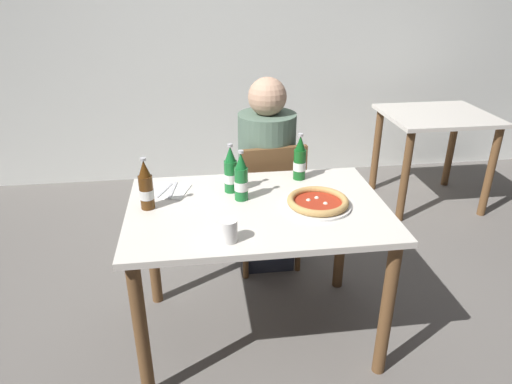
% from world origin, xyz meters
% --- Properties ---
extents(ground_plane, '(8.00, 8.00, 0.00)m').
position_xyz_m(ground_plane, '(0.00, 0.00, 0.00)').
color(ground_plane, slate).
extents(back_wall_tiled, '(7.00, 0.10, 2.60)m').
position_xyz_m(back_wall_tiled, '(0.00, 2.20, 1.30)').
color(back_wall_tiled, white).
rests_on(back_wall_tiled, ground_plane).
extents(dining_table_main, '(1.20, 0.80, 0.75)m').
position_xyz_m(dining_table_main, '(0.00, 0.00, 0.64)').
color(dining_table_main, silver).
rests_on(dining_table_main, ground_plane).
extents(chair_behind_table, '(0.44, 0.44, 0.85)m').
position_xyz_m(chair_behind_table, '(0.15, 0.61, 0.48)').
color(chair_behind_table, brown).
rests_on(chair_behind_table, ground_plane).
extents(diner_seated, '(0.34, 0.34, 1.21)m').
position_xyz_m(diner_seated, '(0.15, 0.66, 0.58)').
color(diner_seated, '#2D3342').
rests_on(diner_seated, ground_plane).
extents(dining_table_background, '(0.80, 0.70, 0.75)m').
position_xyz_m(dining_table_background, '(1.59, 1.37, 0.59)').
color(dining_table_background, silver).
rests_on(dining_table_background, ground_plane).
extents(pizza_margherita_near, '(0.31, 0.31, 0.04)m').
position_xyz_m(pizza_margherita_near, '(0.28, -0.04, 0.77)').
color(pizza_margherita_near, white).
rests_on(pizza_margherita_near, dining_table_main).
extents(beer_bottle_left, '(0.07, 0.07, 0.25)m').
position_xyz_m(beer_bottle_left, '(0.26, 0.29, 0.85)').
color(beer_bottle_left, '#14591E').
rests_on(beer_bottle_left, dining_table_main).
extents(beer_bottle_center, '(0.07, 0.07, 0.25)m').
position_xyz_m(beer_bottle_center, '(-0.50, 0.05, 0.85)').
color(beer_bottle_center, '#512D0F').
rests_on(beer_bottle_center, dining_table_main).
extents(beer_bottle_right, '(0.07, 0.07, 0.25)m').
position_xyz_m(beer_bottle_right, '(-0.07, 0.09, 0.85)').
color(beer_bottle_right, '#196B2D').
rests_on(beer_bottle_right, dining_table_main).
extents(beer_bottle_extra, '(0.07, 0.07, 0.25)m').
position_xyz_m(beer_bottle_extra, '(-0.11, 0.18, 0.85)').
color(beer_bottle_extra, '#196B2D').
rests_on(beer_bottle_extra, dining_table_main).
extents(napkin_with_cutlery, '(0.23, 0.23, 0.01)m').
position_xyz_m(napkin_with_cutlery, '(-0.41, 0.22, 0.75)').
color(napkin_with_cutlery, white).
rests_on(napkin_with_cutlery, dining_table_main).
extents(paper_cup, '(0.07, 0.07, 0.09)m').
position_xyz_m(paper_cup, '(-0.16, -0.29, 0.80)').
color(paper_cup, white).
rests_on(paper_cup, dining_table_main).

